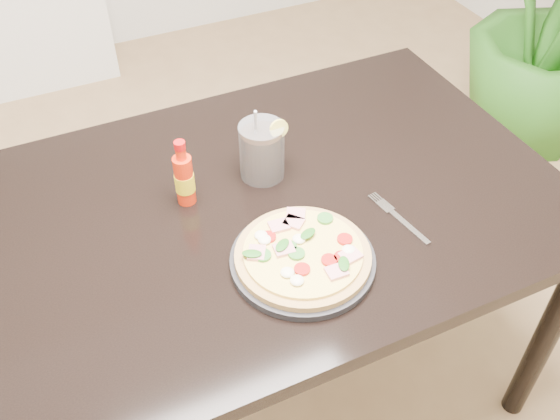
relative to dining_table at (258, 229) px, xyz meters
name	(u,v)px	position (x,y,z in m)	size (l,w,h in m)	color
floor	(303,356)	(0.15, 0.03, -0.67)	(4.50, 4.50, 0.00)	#9E7A51
dining_table	(258,229)	(0.00, 0.00, 0.00)	(1.40, 0.90, 0.75)	black
plate	(303,261)	(0.01, -0.21, 0.09)	(0.30, 0.30, 0.02)	black
pizza	(302,254)	(0.01, -0.21, 0.11)	(0.28, 0.28, 0.03)	tan
hot_sauce_bottle	(184,179)	(-0.14, 0.07, 0.15)	(0.05, 0.05, 0.17)	red
cola_cup	(262,152)	(0.05, 0.09, 0.15)	(0.11, 0.11, 0.19)	black
fork	(397,217)	(0.26, -0.17, 0.09)	(0.05, 0.19, 0.00)	silver
houseplant	(559,15)	(1.59, 0.67, -0.09)	(0.64, 0.64, 1.15)	#29671B
plant_pot	(527,113)	(1.59, 0.67, -0.56)	(0.28, 0.28, 0.22)	brown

